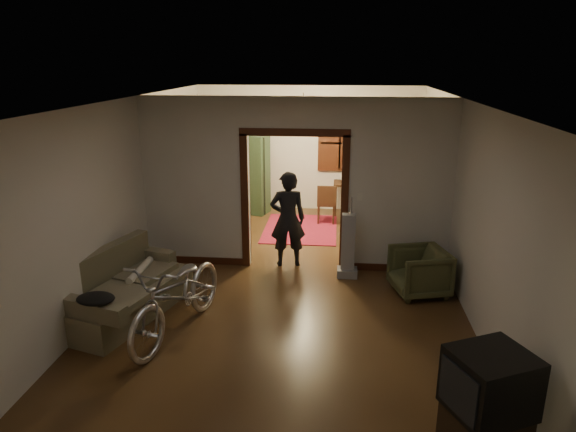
# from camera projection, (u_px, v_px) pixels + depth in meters

# --- Properties ---
(floor) EXTENTS (5.00, 8.50, 0.01)m
(floor) POSITION_uv_depth(u_px,v_px,m) (290.00, 284.00, 7.97)
(floor) COLOR #362111
(floor) RESTS_ON ground
(ceiling) EXTENTS (5.00, 8.50, 0.01)m
(ceiling) POSITION_uv_depth(u_px,v_px,m) (290.00, 100.00, 7.15)
(ceiling) COLOR white
(ceiling) RESTS_ON floor
(wall_back) EXTENTS (5.00, 0.02, 2.80)m
(wall_back) POSITION_uv_depth(u_px,v_px,m) (309.00, 149.00, 11.60)
(wall_back) COLOR beige
(wall_back) RESTS_ON floor
(wall_left) EXTENTS (0.02, 8.50, 2.80)m
(wall_left) POSITION_uv_depth(u_px,v_px,m) (127.00, 193.00, 7.81)
(wall_left) COLOR beige
(wall_left) RESTS_ON floor
(wall_right) EXTENTS (0.02, 8.50, 2.80)m
(wall_right) POSITION_uv_depth(u_px,v_px,m) (464.00, 202.00, 7.32)
(wall_right) COLOR beige
(wall_right) RESTS_ON floor
(partition_wall) EXTENTS (5.00, 0.14, 2.80)m
(partition_wall) POSITION_uv_depth(u_px,v_px,m) (295.00, 185.00, 8.27)
(partition_wall) COLOR beige
(partition_wall) RESTS_ON floor
(door_casing) EXTENTS (1.74, 0.20, 2.32)m
(door_casing) POSITION_uv_depth(u_px,v_px,m) (295.00, 203.00, 8.36)
(door_casing) COLOR #36170C
(door_casing) RESTS_ON floor
(far_window) EXTENTS (0.98, 0.06, 1.28)m
(far_window) POSITION_uv_depth(u_px,v_px,m) (340.00, 143.00, 11.45)
(far_window) COLOR black
(far_window) RESTS_ON wall_back
(chandelier) EXTENTS (0.24, 0.24, 0.24)m
(chandelier) POSITION_uv_depth(u_px,v_px,m) (303.00, 114.00, 9.66)
(chandelier) COLOR #FFE0A5
(chandelier) RESTS_ON ceiling
(light_switch) EXTENTS (0.08, 0.01, 0.12)m
(light_switch) POSITION_uv_depth(u_px,v_px,m) (360.00, 197.00, 8.14)
(light_switch) COLOR silver
(light_switch) RESTS_ON partition_wall
(sofa) EXTENTS (1.39, 2.12, 0.90)m
(sofa) POSITION_uv_depth(u_px,v_px,m) (125.00, 284.00, 6.91)
(sofa) COLOR brown
(sofa) RESTS_ON floor
(rolled_paper) EXTENTS (0.10, 0.79, 0.10)m
(rolled_paper) POSITION_uv_depth(u_px,v_px,m) (140.00, 270.00, 7.16)
(rolled_paper) COLOR beige
(rolled_paper) RESTS_ON sofa
(jacket) EXTENTS (0.45, 0.34, 0.13)m
(jacket) POSITION_uv_depth(u_px,v_px,m) (96.00, 299.00, 5.97)
(jacket) COLOR black
(jacket) RESTS_ON sofa
(bicycle) EXTENTS (1.17, 2.15, 1.07)m
(bicycle) POSITION_uv_depth(u_px,v_px,m) (178.00, 295.00, 6.40)
(bicycle) COLOR silver
(bicycle) RESTS_ON floor
(armchair) EXTENTS (0.94, 0.92, 0.70)m
(armchair) POSITION_uv_depth(u_px,v_px,m) (419.00, 272.00, 7.56)
(armchair) COLOR #434727
(armchair) RESTS_ON floor
(crt_tv) EXTENTS (0.80, 0.77, 0.54)m
(crt_tv) POSITION_uv_depth(u_px,v_px,m) (490.00, 383.00, 4.22)
(crt_tv) COLOR black
(crt_tv) RESTS_ON tv_stand
(vacuum) EXTENTS (0.35, 0.29, 1.05)m
(vacuum) POSITION_uv_depth(u_px,v_px,m) (348.00, 246.00, 8.11)
(vacuum) COLOR gray
(vacuum) RESTS_ON floor
(person) EXTENTS (0.65, 0.49, 1.62)m
(person) POSITION_uv_depth(u_px,v_px,m) (288.00, 219.00, 8.50)
(person) COLOR black
(person) RESTS_ON floor
(oriental_rug) EXTENTS (1.48, 1.94, 0.01)m
(oriental_rug) POSITION_uv_depth(u_px,v_px,m) (300.00, 229.00, 10.54)
(oriental_rug) COLOR maroon
(oriental_rug) RESTS_ON floor
(locker) EXTENTS (0.98, 0.72, 1.76)m
(locker) POSITION_uv_depth(u_px,v_px,m) (248.00, 174.00, 11.47)
(locker) COLOR #243821
(locker) RESTS_ON floor
(globe) EXTENTS (0.26, 0.26, 0.26)m
(globe) POSITION_uv_depth(u_px,v_px,m) (247.00, 127.00, 11.16)
(globe) COLOR #1E5972
(globe) RESTS_ON locker
(desk) EXTENTS (1.09, 0.80, 0.72)m
(desk) POSITION_uv_depth(u_px,v_px,m) (355.00, 199.00, 11.42)
(desk) COLOR black
(desk) RESTS_ON floor
(desk_chair) EXTENTS (0.44, 0.44, 0.84)m
(desk_chair) POSITION_uv_depth(u_px,v_px,m) (326.00, 203.00, 10.85)
(desk_chair) COLOR black
(desk_chair) RESTS_ON floor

